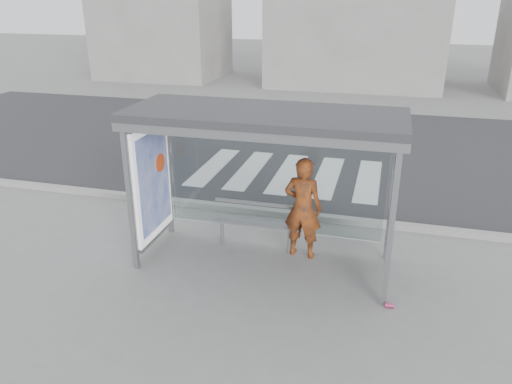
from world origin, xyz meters
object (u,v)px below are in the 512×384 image
bus_shelter (242,148)px  soda_can (389,306)px  bench (256,223)px  person (303,208)px

bus_shelter → soda_can: 3.25m
bus_shelter → bench: bus_shelter is taller
bus_shelter → bench: bearing=77.4°
person → soda_can: size_ratio=13.61×
person → bench: size_ratio=1.13×
person → bus_shelter: bearing=28.1°
bus_shelter → soda_can: bus_shelter is taller
bus_shelter → person: (0.94, 0.39, -1.09)m
person → bench: bearing=2.2°
bus_shelter → soda_can: bearing=-18.7°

